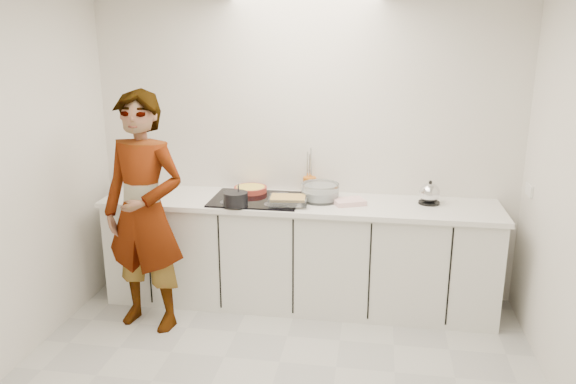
% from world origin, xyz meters
% --- Properties ---
extents(wall_back, '(3.60, 0.00, 2.60)m').
position_xyz_m(wall_back, '(0.00, 1.60, 1.30)').
color(wall_back, silver).
rests_on(wall_back, ground).
extents(wall_front, '(3.60, 0.00, 2.60)m').
position_xyz_m(wall_front, '(0.00, -1.60, 1.30)').
color(wall_front, silver).
rests_on(wall_front, ground).
extents(base_cabinets, '(3.20, 0.58, 0.87)m').
position_xyz_m(base_cabinets, '(0.00, 1.28, 0.43)').
color(base_cabinets, silver).
rests_on(base_cabinets, floor).
extents(countertop, '(3.24, 0.64, 0.04)m').
position_xyz_m(countertop, '(0.00, 1.28, 0.89)').
color(countertop, white).
rests_on(countertop, base_cabinets).
extents(hob, '(0.72, 0.54, 0.01)m').
position_xyz_m(hob, '(-0.35, 1.26, 0.92)').
color(hob, black).
rests_on(hob, countertop).
extents(tart_dish, '(0.37, 0.37, 0.05)m').
position_xyz_m(tart_dish, '(-0.44, 1.45, 0.95)').
color(tart_dish, '#A8362A').
rests_on(tart_dish, hob).
extents(saucepan, '(0.20, 0.20, 0.18)m').
position_xyz_m(saucepan, '(-0.47, 1.04, 0.98)').
color(saucepan, black).
rests_on(saucepan, hob).
extents(baking_dish, '(0.32, 0.25, 0.06)m').
position_xyz_m(baking_dish, '(-0.07, 1.15, 0.96)').
color(baking_dish, silver).
rests_on(baking_dish, hob).
extents(mixing_bowl, '(0.35, 0.35, 0.14)m').
position_xyz_m(mixing_bowl, '(0.17, 1.33, 0.98)').
color(mixing_bowl, silver).
rests_on(mixing_bowl, countertop).
extents(tea_towel, '(0.29, 0.26, 0.04)m').
position_xyz_m(tea_towel, '(0.41, 1.26, 0.93)').
color(tea_towel, white).
rests_on(tea_towel, countertop).
extents(kettle, '(0.19, 0.19, 0.19)m').
position_xyz_m(kettle, '(1.05, 1.38, 0.99)').
color(kettle, black).
rests_on(kettle, countertop).
extents(utensil_crock, '(0.11, 0.11, 0.14)m').
position_xyz_m(utensil_crock, '(0.06, 1.54, 0.98)').
color(utensil_crock, '#D26713').
rests_on(utensil_crock, countertop).
extents(cook, '(0.74, 0.56, 1.85)m').
position_xyz_m(cook, '(-1.10, 0.75, 0.92)').
color(cook, silver).
rests_on(cook, floor).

